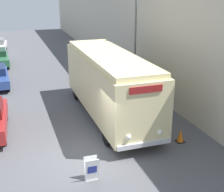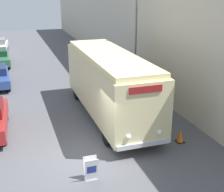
{
  "view_description": "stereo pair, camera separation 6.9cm",
  "coord_description": "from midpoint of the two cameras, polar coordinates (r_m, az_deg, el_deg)",
  "views": [
    {
      "loc": [
        -2.45,
        -10.95,
        6.69
      ],
      "look_at": [
        1.83,
        1.62,
        1.94
      ],
      "focal_mm": 50.0,
      "sensor_mm": 36.0,
      "label": 1
    },
    {
      "loc": [
        -2.39,
        -10.98,
        6.69
      ],
      "look_at": [
        1.83,
        1.62,
        1.94
      ],
      "focal_mm": 50.0,
      "sensor_mm": 36.0,
      "label": 2
    }
  ],
  "objects": [
    {
      "name": "sign_board",
      "position": [
        11.54,
        -3.93,
        -13.21
      ],
      "size": [
        0.5,
        0.34,
        0.89
      ],
      "color": "gray",
      "rests_on": "ground_plane"
    },
    {
      "name": "ground_plane",
      "position": [
        13.07,
        -5.58,
        -11.22
      ],
      "size": [
        80.0,
        80.0,
        0.0
      ],
      "primitive_type": "plane",
      "color": "#56565B"
    },
    {
      "name": "building_wall_right",
      "position": [
        22.9,
        3.69,
        11.71
      ],
      "size": [
        0.3,
        60.0,
        7.08
      ],
      "color": "beige",
      "rests_on": "ground_plane"
    },
    {
      "name": "streetlamp",
      "position": [
        19.56,
        4.21,
        11.98
      ],
      "size": [
        0.36,
        0.36,
        6.29
      ],
      "color": "#595E60",
      "rests_on": "ground_plane"
    },
    {
      "name": "vintage_bus",
      "position": [
        16.34,
        -0.69,
        2.59
      ],
      "size": [
        2.5,
        9.22,
        3.4
      ],
      "color": "black",
      "rests_on": "ground_plane"
    },
    {
      "name": "traffic_cone",
      "position": [
        14.43,
        12.27,
        -7.12
      ],
      "size": [
        0.36,
        0.36,
        0.61
      ],
      "color": "black",
      "rests_on": "ground_plane"
    }
  ]
}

